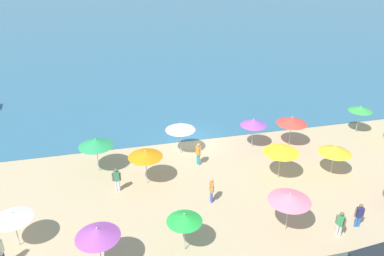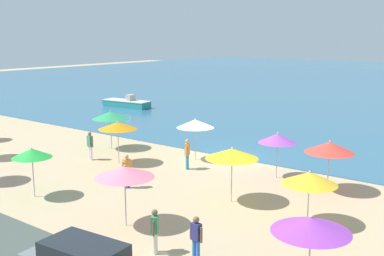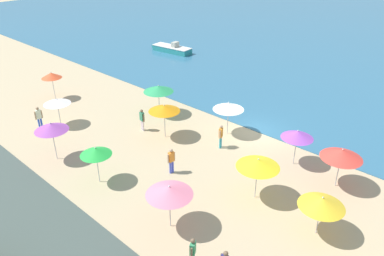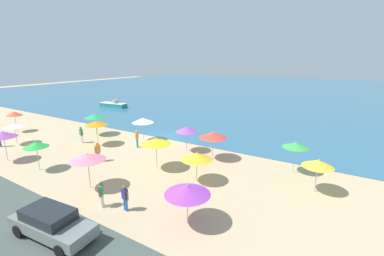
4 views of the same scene
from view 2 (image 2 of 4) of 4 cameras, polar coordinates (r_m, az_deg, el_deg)
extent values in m
plane|color=tan|center=(30.00, 4.65, -3.53)|extent=(160.00, 160.00, 0.00)
cylinder|color=#B2B2B7|center=(28.67, -8.72, -2.13)|extent=(0.05, 0.05, 2.13)
cone|color=orange|center=(28.42, -8.79, 0.28)|extent=(2.28, 2.28, 0.42)
sphere|color=silver|center=(28.38, -8.80, 0.75)|extent=(0.08, 0.08, 0.08)
cylinder|color=#B2B2B7|center=(25.95, 10.01, -3.75)|extent=(0.05, 0.05, 1.97)
cone|color=#A34CBE|center=(25.68, 10.10, -1.20)|extent=(2.04, 2.04, 0.49)
sphere|color=silver|center=(25.62, 10.12, -0.60)|extent=(0.08, 0.08, 0.08)
cylinder|color=#B2B2B7|center=(32.49, -9.56, -0.64)|extent=(0.05, 0.05, 2.07)
cone|color=#2B9B57|center=(32.26, -9.63, 1.50)|extent=(2.43, 2.43, 0.49)
sphere|color=silver|center=(32.22, -9.65, 1.98)|extent=(0.08, 0.08, 0.08)
cone|color=purple|center=(15.14, 13.93, -11.05)|extent=(2.43, 2.43, 0.46)
sphere|color=silver|center=(15.05, 13.98, -10.12)|extent=(0.08, 0.08, 0.08)
cylinder|color=#B2B2B7|center=(23.83, -18.28, -5.51)|extent=(0.05, 0.05, 1.96)
cone|color=green|center=(23.54, -18.45, -2.84)|extent=(1.85, 1.85, 0.43)
sphere|color=silver|center=(23.49, -18.49, -2.25)|extent=(0.08, 0.08, 0.08)
cylinder|color=#B2B2B7|center=(29.22, 0.39, -1.83)|extent=(0.05, 0.05, 2.05)
cone|color=white|center=(28.96, 0.40, 0.54)|extent=(2.26, 2.26, 0.51)
sphere|color=silver|center=(28.91, 0.40, 1.10)|extent=(0.08, 0.08, 0.08)
cylinder|color=#B2B2B7|center=(19.53, -7.89, -8.55)|extent=(0.05, 0.05, 2.06)
cone|color=pink|center=(19.16, -7.99, -5.16)|extent=(2.36, 2.36, 0.44)
sphere|color=silver|center=(19.09, -8.01, -4.43)|extent=(0.08, 0.08, 0.08)
cylinder|color=#B2B2B7|center=(22.04, 4.71, -6.12)|extent=(0.05, 0.05, 2.10)
cone|color=yellow|center=(21.71, 4.76, -3.03)|extent=(2.41, 2.41, 0.46)
sphere|color=silver|center=(21.65, 4.77, -2.37)|extent=(0.08, 0.08, 0.08)
cylinder|color=#B2B2B7|center=(20.08, 13.61, -8.70)|extent=(0.05, 0.05, 1.73)
cone|color=yellow|center=(19.75, 13.75, -5.80)|extent=(2.25, 2.25, 0.49)
sphere|color=silver|center=(19.68, 13.78, -5.03)|extent=(0.08, 0.08, 0.08)
cylinder|color=#B2B2B7|center=(24.35, 15.84, -4.98)|extent=(0.05, 0.05, 1.99)
cone|color=#F24034|center=(24.05, 16.00, -2.20)|extent=(2.38, 2.38, 0.53)
sphere|color=silver|center=(23.99, 16.03, -1.52)|extent=(0.08, 0.08, 0.08)
cylinder|color=#3167BB|center=(16.83, 0.26, -14.19)|extent=(0.14, 0.14, 0.75)
cylinder|color=#3167BB|center=(16.72, 0.71, -14.38)|extent=(0.14, 0.14, 0.75)
cube|color=navy|center=(16.50, 0.49, -12.18)|extent=(0.39, 0.27, 0.59)
sphere|color=brown|center=(16.33, 0.49, -10.80)|extent=(0.22, 0.22, 0.22)
cylinder|color=brown|center=(16.67, -0.11, -12.10)|extent=(0.09, 0.09, 0.53)
cylinder|color=brown|center=(16.36, 1.10, -12.57)|extent=(0.09, 0.09, 0.53)
cylinder|color=white|center=(17.25, -4.46, -13.53)|extent=(0.14, 0.14, 0.77)
cylinder|color=white|center=(17.41, -4.33, -13.29)|extent=(0.14, 0.14, 0.77)
cube|color=#36915B|center=(17.05, -4.43, -11.30)|extent=(0.37, 0.42, 0.61)
sphere|color=brown|center=(16.89, -4.45, -9.94)|extent=(0.22, 0.22, 0.22)
cylinder|color=brown|center=(16.86, -4.61, -11.76)|extent=(0.09, 0.09, 0.55)
cylinder|color=brown|center=(17.29, -4.25, -11.16)|extent=(0.09, 0.09, 0.55)
cylinder|color=silver|center=(30.04, -12.05, -2.90)|extent=(0.14, 0.14, 0.84)
cylinder|color=silver|center=(29.89, -11.86, -2.97)|extent=(0.14, 0.14, 0.84)
cube|color=#347F5D|center=(29.79, -12.01, -1.54)|extent=(0.39, 0.26, 0.66)
sphere|color=brown|center=(29.70, -12.05, -0.67)|extent=(0.22, 0.22, 0.22)
cylinder|color=brown|center=(30.00, -12.26, -1.56)|extent=(0.09, 0.09, 0.60)
cylinder|color=brown|center=(29.61, -11.75, -1.70)|extent=(0.09, 0.09, 0.60)
cylinder|color=teal|center=(27.24, -0.61, -4.10)|extent=(0.14, 0.14, 0.84)
cylinder|color=teal|center=(27.41, -0.52, -4.00)|extent=(0.14, 0.14, 0.84)
cube|color=orange|center=(27.14, -0.57, -2.51)|extent=(0.35, 0.42, 0.67)
sphere|color=tan|center=(27.03, -0.57, -1.56)|extent=(0.22, 0.22, 0.22)
cylinder|color=tan|center=(26.92, -0.69, -2.73)|extent=(0.09, 0.09, 0.60)
cylinder|color=tan|center=(27.38, -0.45, -2.50)|extent=(0.09, 0.09, 0.60)
cylinder|color=#4452C5|center=(24.36, -7.54, -6.07)|extent=(0.14, 0.14, 0.83)
cylinder|color=#4452C5|center=(24.25, -7.88, -6.15)|extent=(0.14, 0.14, 0.83)
cube|color=orange|center=(24.10, -7.76, -4.43)|extent=(0.26, 0.38, 0.65)
sphere|color=tan|center=(23.98, -7.79, -3.38)|extent=(0.22, 0.22, 0.22)
cylinder|color=tan|center=(24.25, -7.31, -4.44)|extent=(0.09, 0.09, 0.59)
cylinder|color=tan|center=(23.97, -8.21, -4.65)|extent=(0.09, 0.09, 0.59)
cube|color=#1E2328|center=(15.03, -12.71, -14.11)|extent=(2.62, 1.67, 0.53)
cube|color=teal|center=(50.43, -7.76, 2.82)|extent=(5.30, 2.11, 0.66)
cube|color=teal|center=(52.21, -10.13, 3.10)|extent=(0.53, 0.92, 0.39)
cube|color=silver|center=(50.38, -7.77, 3.23)|extent=(5.31, 2.19, 0.08)
cube|color=#B2AD9E|center=(50.01, -7.32, 3.55)|extent=(0.70, 1.00, 0.70)
camera|label=1|loc=(23.38, -61.13, 23.13)|focal=35.00mm
camera|label=3|loc=(6.82, -6.28, 68.25)|focal=35.00mm
camera|label=4|loc=(3.16, 59.50, 22.06)|focal=24.00mm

